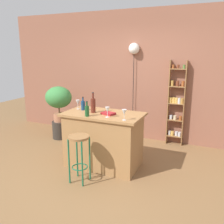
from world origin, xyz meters
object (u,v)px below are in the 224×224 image
spice_shelf (176,104)px  bottle_sauce_amber (87,111)px  wine_glass_left (78,103)px  wine_glass_right (107,110)px  plant_stool (60,130)px  bar_stool (79,149)px  wine_glass_center (124,113)px  bottle_olive_oil (93,105)px  potted_plant (59,99)px  bottle_spirits_clear (83,105)px  cookbook (108,113)px  pendant_globe_light (134,50)px

spice_shelf → bottle_sauce_amber: bearing=-121.5°
wine_glass_left → wine_glass_right: same height
wine_glass_right → plant_stool: bearing=148.0°
bar_stool → bottle_sauce_amber: (-0.06, 0.37, 0.49)m
bar_stool → wine_glass_center: bearing=34.9°
bottle_olive_oil → wine_glass_center: 0.68m
bar_stool → bottle_olive_oil: bottle_olive_oil is taller
bottle_olive_oil → bottle_sauce_amber: 0.26m
bar_stool → bottle_sauce_amber: bearing=99.2°
bar_stool → potted_plant: bearing=133.6°
spice_shelf → bottle_spirits_clear: bearing=-133.4°
bottle_sauce_amber → cookbook: bottle_sauce_amber is taller
bottle_spirits_clear → pendant_globe_light: size_ratio=0.11×
wine_glass_right → pendant_globe_light: pendant_globe_light is taller
bottle_spirits_clear → wine_glass_left: bottle_spirits_clear is taller
potted_plant → bottle_spirits_clear: bearing=-35.6°
spice_shelf → bottle_olive_oil: 1.91m
plant_stool → bottle_spirits_clear: size_ratio=1.68×
bottle_sauce_amber → pendant_globe_light: size_ratio=0.12×
spice_shelf → cookbook: (-0.83, -1.55, 0.07)m
wine_glass_right → potted_plant: bearing=148.0°
spice_shelf → wine_glass_center: size_ratio=10.76×
bottle_spirits_clear → wine_glass_center: bearing=-19.7°
wine_glass_left → bottle_sauce_amber: bearing=-43.3°
bottle_spirits_clear → wine_glass_center: size_ratio=1.43×
bottle_spirits_clear → wine_glass_left: bearing=165.3°
plant_stool → bottle_sauce_amber: 1.94m
bar_stool → spice_shelf: size_ratio=0.41×
plant_stool → wine_glass_left: size_ratio=2.40×
bottle_sauce_amber → wine_glass_right: 0.33m
plant_stool → pendant_globe_light: (1.50, 0.70, 1.77)m
spice_shelf → bottle_sauce_amber: 2.10m
bar_stool → bottle_spirits_clear: (-0.33, 0.71, 0.49)m
bar_stool → bottle_sauce_amber: bottle_sauce_amber is taller
spice_shelf → potted_plant: (-2.45, -0.67, 0.04)m
potted_plant → wine_glass_right: (1.67, -1.04, 0.14)m
bottle_spirits_clear → wine_glass_left: 0.13m
bar_stool → wine_glass_left: 1.01m
bottle_spirits_clear → bottle_sauce_amber: size_ratio=0.96×
potted_plant → bottle_olive_oil: bearing=-33.1°
plant_stool → bottle_olive_oil: bottle_olive_oil is taller
bar_stool → cookbook: (0.20, 0.60, 0.42)m
bottle_spirits_clear → wine_glass_right: 0.65m
bottle_spirits_clear → bottle_olive_oil: bottle_olive_oil is taller
wine_glass_left → wine_glass_right: (0.72, -0.30, 0.00)m
plant_stool → wine_glass_center: 2.41m
bottle_olive_oil → wine_glass_left: bottle_olive_oil is taller
potted_plant → bottle_spirits_clear: (1.08, -0.77, 0.11)m
potted_plant → plant_stool: bearing=0.0°
potted_plant → bottle_olive_oil: (1.33, -0.86, 0.15)m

